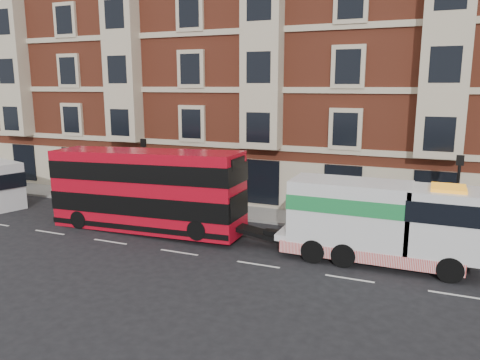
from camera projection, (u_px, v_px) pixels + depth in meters
ground at (179, 252)px, 22.17m from camera, size 120.00×120.00×0.00m
sidewalk at (240, 212)px, 28.94m from camera, size 90.00×3.00×0.15m
victorian_terrace at (286, 53)px, 33.55m from camera, size 45.00×12.00×20.40m
lamp_post_west at (144, 168)px, 29.51m from camera, size 0.35×0.15×4.35m
lamp_post_east at (457, 192)px, 22.73m from camera, size 0.35×0.15×4.35m
double_decker_bus at (145, 189)px, 25.05m from camera, size 10.85×2.49×4.39m
tow_truck at (377, 221)px, 20.59m from camera, size 8.69×2.57×3.62m
pedestrian at (56, 183)px, 33.25m from camera, size 0.73×0.67×1.67m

